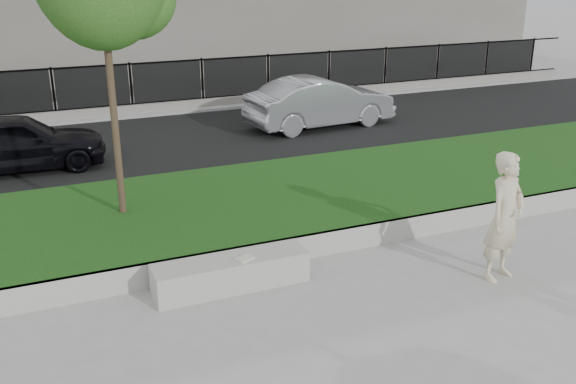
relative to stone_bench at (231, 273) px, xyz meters
name	(u,v)px	position (x,y,z in m)	size (l,w,h in m)	color
ground	(329,289)	(1.28, -0.60, -0.23)	(90.00, 90.00, 0.00)	gray
grass_bank	(256,207)	(1.28, 2.40, -0.03)	(34.00, 4.00, 0.40)	black
grass_kerb	(300,248)	(1.28, 0.44, -0.03)	(34.00, 0.08, 0.40)	#9C9992
street	(182,142)	(1.28, 7.90, -0.21)	(34.00, 7.00, 0.04)	black
far_pavement	(147,106)	(1.28, 12.40, -0.17)	(34.00, 3.00, 0.12)	gray
iron_fence	(152,97)	(1.28, 11.40, 0.31)	(32.00, 0.30, 1.50)	slate
stone_bench	(231,273)	(0.00, 0.00, 0.00)	(2.26, 0.56, 0.46)	#9C9992
man	(505,217)	(3.78, -1.28, 0.74)	(0.71, 0.47, 1.95)	beige
book	(245,258)	(0.18, -0.11, 0.25)	(0.25, 0.18, 0.03)	beige
car_dark	(16,142)	(-2.65, 6.98, 0.45)	(1.52, 3.78, 1.29)	black
car_silver	(320,102)	(5.26, 7.89, 0.50)	(1.46, 4.19, 1.38)	#9D9FA6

